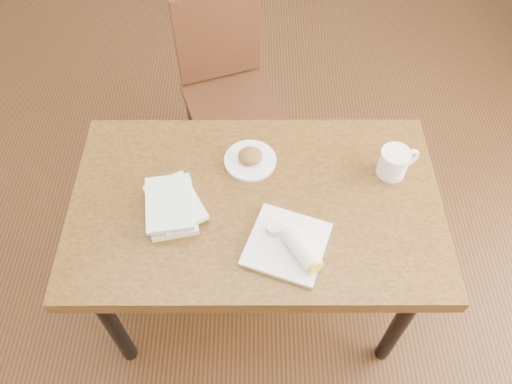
{
  "coord_description": "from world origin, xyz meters",
  "views": [
    {
      "loc": [
        -0.0,
        -0.99,
        2.16
      ],
      "look_at": [
        0.0,
        0.0,
        0.8
      ],
      "focal_mm": 35.0,
      "sensor_mm": 36.0,
      "label": 1
    }
  ],
  "objects_px": {
    "book_stack": "(172,205)",
    "chair_far": "(227,81)",
    "table": "(256,214)",
    "plate_scone": "(250,159)",
    "coffee_mug": "(395,162)",
    "plate_burrito": "(291,245)"
  },
  "relations": [
    {
      "from": "book_stack",
      "to": "chair_far",
      "type": "bearing_deg",
      "value": 80.79
    },
    {
      "from": "plate_scone",
      "to": "book_stack",
      "type": "xyz_separation_m",
      "value": [
        -0.26,
        -0.21,
        0.01
      ]
    },
    {
      "from": "plate_burrito",
      "to": "book_stack",
      "type": "xyz_separation_m",
      "value": [
        -0.39,
        0.15,
        0.0
      ]
    },
    {
      "from": "chair_far",
      "to": "plate_scone",
      "type": "height_order",
      "value": "chair_far"
    },
    {
      "from": "plate_scone",
      "to": "chair_far",
      "type": "bearing_deg",
      "value": 100.04
    },
    {
      "from": "table",
      "to": "plate_burrito",
      "type": "distance_m",
      "value": 0.25
    },
    {
      "from": "chair_far",
      "to": "table",
      "type": "bearing_deg",
      "value": -80.59
    },
    {
      "from": "plate_burrito",
      "to": "book_stack",
      "type": "bearing_deg",
      "value": 158.81
    },
    {
      "from": "book_stack",
      "to": "table",
      "type": "bearing_deg",
      "value": 8.12
    },
    {
      "from": "table",
      "to": "plate_scone",
      "type": "xyz_separation_m",
      "value": [
        -0.02,
        0.17,
        0.1
      ]
    },
    {
      "from": "table",
      "to": "plate_burrito",
      "type": "bearing_deg",
      "value": -59.83
    },
    {
      "from": "plate_scone",
      "to": "book_stack",
      "type": "bearing_deg",
      "value": -141.02
    },
    {
      "from": "plate_scone",
      "to": "coffee_mug",
      "type": "bearing_deg",
      "value": -4.87
    },
    {
      "from": "plate_scone",
      "to": "book_stack",
      "type": "relative_size",
      "value": 0.71
    },
    {
      "from": "coffee_mug",
      "to": "book_stack",
      "type": "xyz_separation_m",
      "value": [
        -0.77,
        -0.17,
        -0.03
      ]
    },
    {
      "from": "plate_scone",
      "to": "coffee_mug",
      "type": "xyz_separation_m",
      "value": [
        0.51,
        -0.04,
        0.04
      ]
    },
    {
      "from": "coffee_mug",
      "to": "table",
      "type": "bearing_deg",
      "value": -165.39
    },
    {
      "from": "table",
      "to": "plate_scone",
      "type": "relative_size",
      "value": 6.75
    },
    {
      "from": "table",
      "to": "plate_scone",
      "type": "bearing_deg",
      "value": 96.92
    },
    {
      "from": "plate_burrito",
      "to": "book_stack",
      "type": "distance_m",
      "value": 0.42
    },
    {
      "from": "chair_far",
      "to": "plate_scone",
      "type": "bearing_deg",
      "value": -79.96
    },
    {
      "from": "coffee_mug",
      "to": "plate_burrito",
      "type": "xyz_separation_m",
      "value": [
        -0.38,
        -0.32,
        -0.03
      ]
    }
  ]
}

